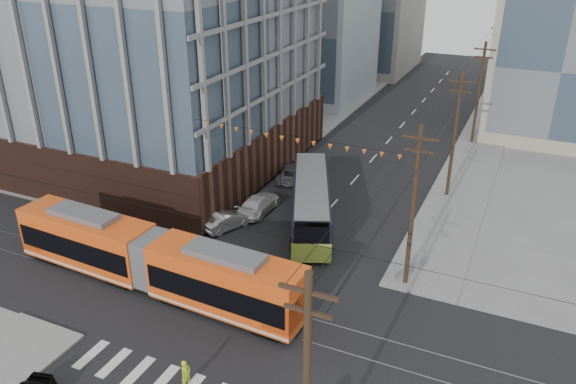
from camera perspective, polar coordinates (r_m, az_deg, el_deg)
name	(u,v)px	position (r m, az deg, el deg)	size (l,w,h in m)	color
ground	(207,350)	(32.85, -8.25, -15.57)	(160.00, 160.00, 0.00)	slate
office_building	(128,12)	(57.16, -15.90, 17.14)	(30.00, 25.00, 28.60)	#381E16
bg_bldg_nw_near	(300,29)	(79.97, 1.24, 16.19)	(18.00, 16.00, 18.00)	#8C99A5
bg_bldg_ne_near	(561,64)	(69.81, 26.02, 11.61)	(14.00, 14.00, 16.00)	gray
bg_bldg_nw_far	(366,7)	(97.44, 7.89, 18.15)	(16.00, 18.00, 20.00)	gray
utility_pole_far	(494,66)	(78.35, 20.23, 11.91)	(0.30, 0.30, 11.00)	black
streetcar	(153,260)	(37.31, -13.59, -6.75)	(21.17, 2.98, 4.08)	#EA5015
city_bus	(311,202)	(44.21, 2.35, -1.04)	(2.81, 12.97, 3.67)	black
parked_car_silver	(228,220)	(44.16, -6.16, -2.89)	(1.45, 4.16, 1.37)	silver
parked_car_white	(259,204)	(46.49, -2.97, -1.20)	(2.06, 5.06, 1.47)	silver
parked_car_grey	(293,173)	(52.56, 0.52, 1.99)	(2.30, 4.99, 1.39)	#45464D
pedestrian	(186,374)	(30.34, -10.34, -17.76)	(0.60, 0.40, 1.65)	#B1D922
jersey_barrier	(408,267)	(39.61, 12.11, -7.44)	(0.81, 3.58, 0.72)	#5C5C61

